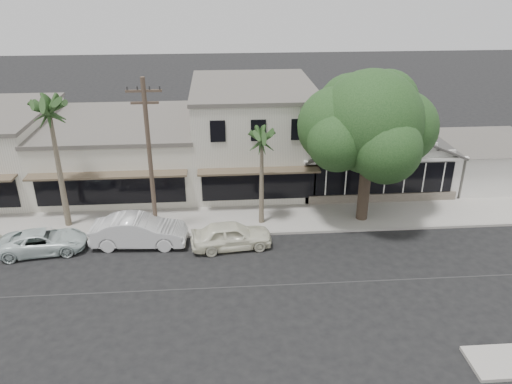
{
  "coord_description": "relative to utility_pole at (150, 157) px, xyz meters",
  "views": [
    {
      "loc": [
        -5.29,
        -19.78,
        13.97
      ],
      "look_at": [
        -3.33,
        6.0,
        2.22
      ],
      "focal_mm": 35.0,
      "sensor_mm": 36.0,
      "label": 1
    }
  ],
  "objects": [
    {
      "name": "car_0",
      "position": [
        4.17,
        -1.47,
        -4.05
      ],
      "size": [
        4.51,
        2.22,
        1.48
      ],
      "primitive_type": "imported",
      "rotation": [
        0.0,
        0.0,
        1.68
      ],
      "color": "white",
      "rests_on": "ground"
    },
    {
      "name": "car_1",
      "position": [
        -0.83,
        -0.81,
        -3.94
      ],
      "size": [
        5.22,
        2.08,
        1.69
      ],
      "primitive_type": "imported",
      "rotation": [
        0.0,
        0.0,
        1.51
      ],
      "color": "white",
      "rests_on": "ground"
    },
    {
      "name": "side_cottage",
      "position": [
        22.2,
        6.3,
        -3.29
      ],
      "size": [
        6.0,
        6.0,
        3.0
      ],
      "primitive_type": "cube",
      "color": "white",
      "rests_on": "ground"
    },
    {
      "name": "sidewalk_north",
      "position": [
        1.0,
        1.55,
        -4.71
      ],
      "size": [
        90.0,
        3.5,
        0.15
      ],
      "primitive_type": "cube",
      "color": "#9E9991",
      "rests_on": "ground"
    },
    {
      "name": "row_building_near",
      "position": [
        6.0,
        8.3,
        -1.54
      ],
      "size": [
        8.0,
        10.0,
        6.5
      ],
      "primitive_type": "cube",
      "color": "silver",
      "rests_on": "ground"
    },
    {
      "name": "ground",
      "position": [
        9.0,
        -5.2,
        -4.79
      ],
      "size": [
        140.0,
        140.0,
        0.0
      ],
      "primitive_type": "plane",
      "color": "black",
      "rests_on": "ground"
    },
    {
      "name": "palm_mid",
      "position": [
        -5.28,
        1.57,
        2.21
      ],
      "size": [
        2.68,
        2.68,
        8.17
      ],
      "color": "#726651",
      "rests_on": "ground"
    },
    {
      "name": "car_2",
      "position": [
        -5.83,
        -1.14,
        -4.18
      ],
      "size": [
        4.64,
        2.6,
        1.23
      ],
      "primitive_type": "imported",
      "rotation": [
        0.0,
        0.0,
        1.7
      ],
      "color": "silver",
      "rests_on": "ground"
    },
    {
      "name": "utility_pole",
      "position": [
        0.0,
        0.0,
        0.0
      ],
      "size": [
        1.8,
        0.24,
        9.0
      ],
      "color": "brown",
      "rests_on": "ground"
    },
    {
      "name": "palm_east",
      "position": [
        6.01,
        1.05,
        0.51
      ],
      "size": [
        2.22,
        2.22,
        6.23
      ],
      "color": "#726651",
      "rests_on": "ground"
    },
    {
      "name": "shade_tree",
      "position": [
        11.98,
        1.36,
        1.14
      ],
      "size": [
        8.12,
        7.34,
        9.01
      ],
      "rotation": [
        0.0,
        0.0,
        0.02
      ],
      "color": "#443829",
      "rests_on": "ground"
    },
    {
      "name": "row_building_midnear",
      "position": [
        -3.0,
        8.3,
        -2.69
      ],
      "size": [
        10.0,
        10.0,
        4.2
      ],
      "primitive_type": "cube",
      "color": "beige",
      "rests_on": "ground"
    },
    {
      "name": "corner_shop",
      "position": [
        14.0,
        7.27,
        -2.17
      ],
      "size": [
        10.4,
        8.6,
        5.1
      ],
      "color": "white",
      "rests_on": "ground"
    }
  ]
}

